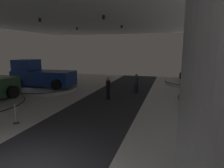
% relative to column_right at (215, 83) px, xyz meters
% --- Properties ---
extents(column_right, '(1.57, 1.57, 5.50)m').
position_rel_column_right_xyz_m(column_right, '(0.00, 0.00, 0.00)').
color(column_right, silver).
rests_on(column_right, ground).
extents(pickup_truck_far_right, '(5.70, 4.07, 2.30)m').
position_rel_column_right_xyz_m(pickup_truck_far_right, '(2.20, 8.61, -1.46)').
color(pickup_truck_far_right, black).
rests_on(pickup_truck_far_right, display_platform_far_right).
extents(display_platform_far_left, '(5.68, 5.68, 0.33)m').
position_rel_column_right_xyz_m(display_platform_far_left, '(-11.59, 9.17, -2.57)').
color(display_platform_far_left, silver).
rests_on(display_platform_far_left, ground).
extents(pickup_truck_far_left, '(5.38, 2.80, 2.30)m').
position_rel_column_right_xyz_m(pickup_truck_far_left, '(-11.92, 9.16, -1.49)').
color(pickup_truck_far_left, navy).
rests_on(pickup_truck_far_left, display_platform_far_left).
extents(display_platform_deep_right, '(5.39, 5.39, 0.33)m').
position_rel_column_right_xyz_m(display_platform_deep_right, '(1.08, 15.90, -2.57)').
color(display_platform_deep_right, silver).
rests_on(display_platform_deep_right, ground).
extents(display_car_deep_right, '(2.33, 4.29, 1.71)m').
position_rel_column_right_xyz_m(display_car_deep_right, '(1.08, 15.87, -1.66)').
color(display_car_deep_right, silver).
rests_on(display_car_deep_right, display_platform_deep_right).
extents(visitor_walking_near, '(0.32, 0.32, 1.59)m').
position_rel_column_right_xyz_m(visitor_walking_near, '(-3.65, 10.17, -1.84)').
color(visitor_walking_near, black).
rests_on(visitor_walking_near, ground).
extents(visitor_walking_far, '(0.32, 0.32, 1.59)m').
position_rel_column_right_xyz_m(visitor_walking_far, '(-5.22, 7.65, -1.84)').
color(visitor_walking_far, black).
rests_on(visitor_walking_far, ground).
extents(stanchion_b, '(0.28, 0.28, 1.01)m').
position_rel_column_right_xyz_m(stanchion_b, '(-8.08, 2.02, -2.38)').
color(stanchion_b, '#333338').
rests_on(stanchion_b, ground).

